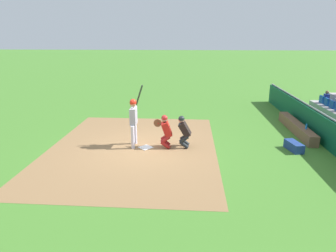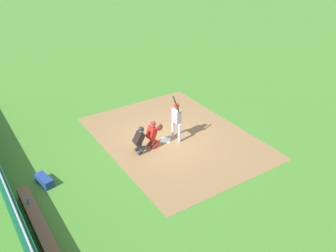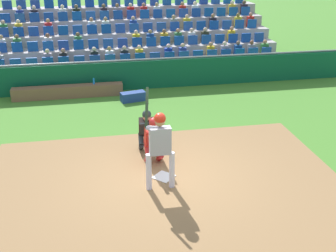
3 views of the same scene
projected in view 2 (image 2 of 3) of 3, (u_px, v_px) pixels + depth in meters
The scene contains 10 objects.
ground_plane at pixel (166, 140), 16.45m from camera, with size 160.00×160.00×0.00m, color #437B2A.
infield_dirt_patch at pixel (175, 137), 16.69m from camera, with size 8.45×6.33×0.01m, color olive.
home_plate_marker at pixel (166, 140), 16.44m from camera, with size 0.44×0.44×0.02m, color white.
batter_at_plate at pixel (176, 117), 15.96m from camera, with size 0.67×0.50×2.37m.
catcher_crouching at pixel (153, 133), 15.64m from camera, with size 0.48×0.73×1.30m.
home_plate_umpire at pixel (140, 139), 15.28m from camera, with size 0.49×0.52×1.26m.
dugout_wall at pixel (3, 184), 12.81m from camera, with size 17.87×0.24×1.18m.
dugout_bench at pixel (39, 225), 11.50m from camera, with size 4.00×0.40×0.44m, color brown.
water_bottle_on_bench at pixel (28, 201), 12.02m from camera, with size 0.07×0.07×0.22m, color blue.
equipment_duffel_bag at pixel (44, 180), 13.61m from camera, with size 0.88×0.36×0.33m, color navy.
Camera 2 is at (11.73, -7.64, 8.66)m, focal length 38.21 mm.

